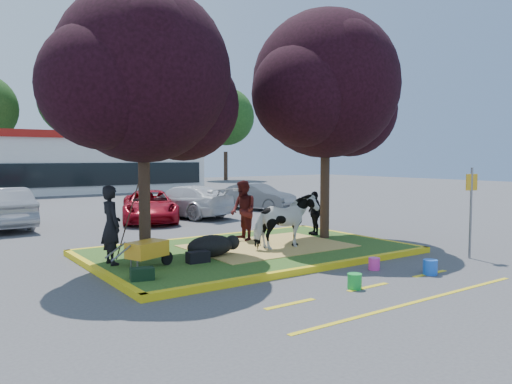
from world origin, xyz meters
TOP-DOWN VIEW (x-y plane):
  - ground at (0.00, 0.00)m, footprint 90.00×90.00m
  - median_island at (0.00, 0.00)m, footprint 8.00×5.00m
  - curb_near at (0.00, -2.58)m, footprint 8.30×0.16m
  - curb_far at (0.00, 2.58)m, footprint 8.30×0.16m
  - curb_left at (-4.08, 0.00)m, footprint 0.16×5.30m
  - curb_right at (4.08, 0.00)m, footprint 0.16×5.30m
  - straw_bedding at (0.60, 0.00)m, footprint 4.20×3.00m
  - tree_purple_left at (-2.78, 0.38)m, footprint 5.06×4.20m
  - tree_purple_right at (2.92, 0.18)m, footprint 5.30×4.40m
  - fire_lane_stripe_a at (-2.00, -4.20)m, footprint 1.10×0.12m
  - fire_lane_stripe_b at (0.00, -4.20)m, footprint 1.10×0.12m
  - fire_lane_stripe_c at (2.00, -4.20)m, footprint 1.10×0.12m
  - fire_lane_long at (0.00, -5.40)m, footprint 6.00×0.10m
  - retail_building at (2.00, 27.98)m, footprint 20.40×8.40m
  - treeline at (1.23, 37.61)m, footprint 46.58×7.80m
  - cow at (0.74, -0.59)m, footprint 1.79×0.91m
  - calf at (-1.42, -0.37)m, footprint 1.28×0.79m
  - handler at (-3.70, 0.19)m, footprint 0.45×0.67m
  - visitor_a at (0.59, 1.20)m, footprint 0.76×0.93m
  - visitor_b at (3.03, 0.81)m, footprint 0.56×0.87m
  - wheelbarrow at (-3.17, -0.62)m, footprint 1.55×0.79m
  - gear_bag_dark at (-2.00, -0.79)m, footprint 0.54×0.32m
  - gear_bag_green at (-3.70, -1.60)m, footprint 0.52×0.39m
  - sign_post at (4.31, -3.72)m, footprint 0.32×0.14m
  - bucket_green at (-0.32, -4.13)m, footprint 0.32×0.32m
  - bucket_pink at (1.29, -3.21)m, footprint 0.28×0.28m
  - bucket_blue at (1.93, -4.25)m, footprint 0.37×0.37m
  - car_silver at (-4.72, 9.17)m, footprint 1.80×4.60m
  - car_red at (0.52, 7.94)m, footprint 3.56×4.98m
  - car_white at (2.41, 8.52)m, footprint 3.31×5.09m
  - car_grey at (6.66, 9.11)m, footprint 2.66×4.17m

SIDE VIEW (x-z plane):
  - ground at x=0.00m, z-range 0.00..0.00m
  - fire_lane_stripe_a at x=-2.00m, z-range 0.00..0.01m
  - fire_lane_stripe_b at x=0.00m, z-range 0.00..0.01m
  - fire_lane_stripe_c at x=2.00m, z-range 0.00..0.01m
  - fire_lane_long at x=0.00m, z-range 0.00..0.01m
  - median_island at x=0.00m, z-range 0.00..0.15m
  - curb_near at x=0.00m, z-range 0.00..0.15m
  - curb_far at x=0.00m, z-range 0.00..0.15m
  - curb_left at x=-4.08m, z-range 0.00..0.15m
  - curb_right at x=4.08m, z-range 0.00..0.15m
  - bucket_pink at x=1.29m, z-range 0.00..0.28m
  - bucket_green at x=-0.32m, z-range 0.00..0.31m
  - straw_bedding at x=0.60m, z-range 0.15..0.16m
  - bucket_blue at x=1.93m, z-range 0.00..0.34m
  - gear_bag_green at x=-3.70m, z-range 0.15..0.40m
  - gear_bag_dark at x=-2.00m, z-range 0.15..0.41m
  - calf at x=-1.42m, z-range 0.15..0.69m
  - wheelbarrow at x=-3.17m, z-range 0.26..0.85m
  - car_red at x=0.52m, z-range 0.00..1.26m
  - car_grey at x=6.66m, z-range 0.00..1.30m
  - car_white at x=2.41m, z-range 0.00..1.37m
  - car_silver at x=-4.72m, z-range 0.00..1.49m
  - visitor_b at x=3.03m, z-range 0.15..1.53m
  - cow at x=0.74m, z-range 0.15..1.62m
  - visitor_a at x=0.59m, z-range 0.15..1.92m
  - handler at x=-3.70m, z-range 0.15..1.96m
  - sign_post at x=4.31m, z-range 0.26..2.60m
  - retail_building at x=2.00m, z-range 0.05..4.45m
  - tree_purple_left at x=-2.78m, z-range 1.10..7.61m
  - tree_purple_right at x=2.92m, z-range 1.15..7.97m
  - treeline at x=1.23m, z-range 0.42..15.05m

